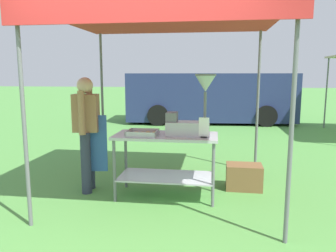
% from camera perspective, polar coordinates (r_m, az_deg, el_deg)
% --- Properties ---
extents(ground_plane, '(70.00, 70.00, 0.00)m').
position_cam_1_polar(ground_plane, '(9.08, 2.84, -1.51)').
color(ground_plane, '#519342').
extents(stall_canopy, '(2.90, 2.66, 2.40)m').
position_cam_1_polar(stall_canopy, '(4.42, -0.19, 17.71)').
color(stall_canopy, slate).
rests_on(stall_canopy, ground).
extents(donut_cart, '(1.37, 0.66, 0.86)m').
position_cam_1_polar(donut_cart, '(4.39, -0.36, -4.35)').
color(donut_cart, '#B7B7BC').
rests_on(donut_cart, ground).
extents(donut_tray, '(0.39, 0.32, 0.07)m').
position_cam_1_polar(donut_tray, '(4.28, -4.41, -1.38)').
color(donut_tray, '#B7B7BC').
rests_on(donut_tray, donut_cart).
extents(donut_fryer, '(0.63, 0.28, 0.80)m').
position_cam_1_polar(donut_fryer, '(4.25, 4.24, 2.24)').
color(donut_fryer, '#B7B7BC').
rests_on(donut_fryer, donut_cart).
extents(menu_sign, '(0.13, 0.05, 0.26)m').
position_cam_1_polar(menu_sign, '(4.13, 6.29, -0.53)').
color(menu_sign, black).
rests_on(menu_sign, donut_cart).
extents(vendor, '(0.46, 0.54, 1.61)m').
position_cam_1_polar(vendor, '(4.69, -13.95, -0.41)').
color(vendor, '#2D3347').
rests_on(vendor, ground).
extents(supply_crate, '(0.51, 0.35, 0.36)m').
position_cam_1_polar(supply_crate, '(4.91, 13.10, -8.62)').
color(supply_crate, brown).
rests_on(supply_crate, ground).
extents(van_navy, '(5.74, 2.42, 1.69)m').
position_cam_1_polar(van_navy, '(11.53, 7.26, 5.05)').
color(van_navy, navy).
rests_on(van_navy, ground).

